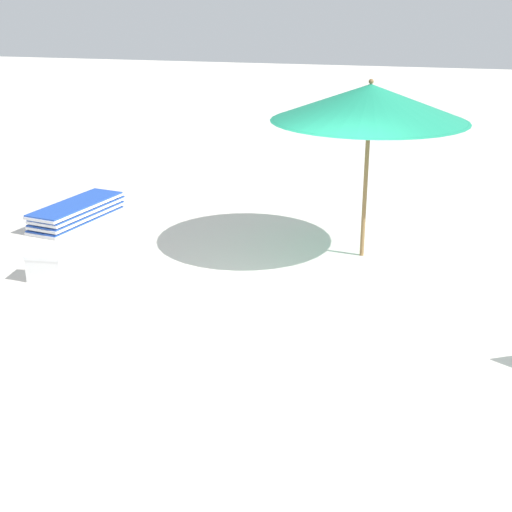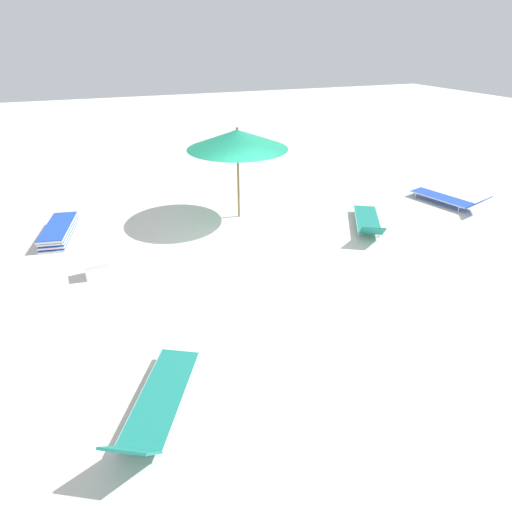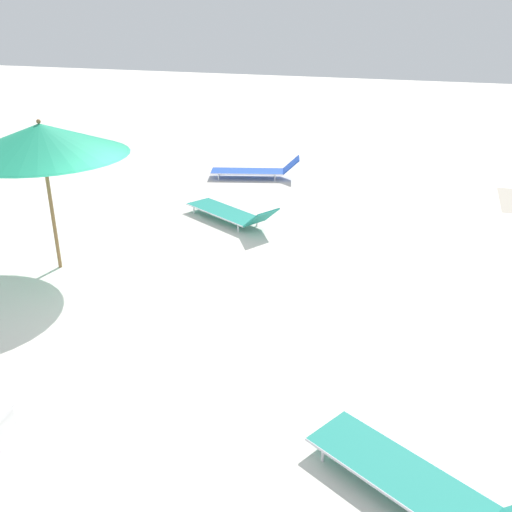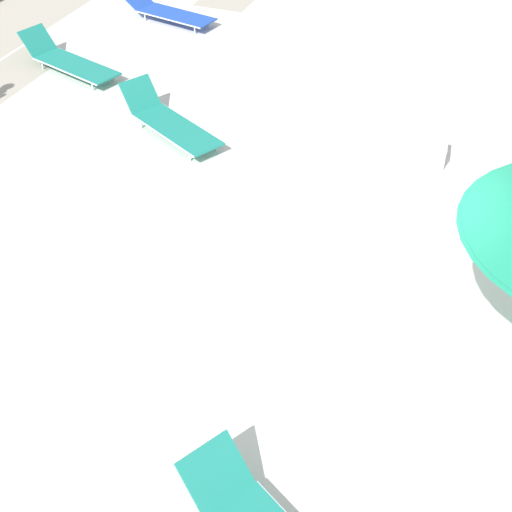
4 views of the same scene
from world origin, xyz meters
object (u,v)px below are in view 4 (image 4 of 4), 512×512
at_px(cooler_box, 434,151).
at_px(sun_lounger_mid_beach_pair_a, 168,12).
at_px(sun_lounger_under_umbrella, 68,61).
at_px(sun_lounger_near_water_left, 169,121).

bearing_deg(cooler_box, sun_lounger_mid_beach_pair_a, 53.48).
height_order(sun_lounger_under_umbrella, sun_lounger_mid_beach_pair_a, sun_lounger_under_umbrella).
distance_m(sun_lounger_near_water_left, cooler_box, 4.22).
bearing_deg(sun_lounger_near_water_left, cooler_box, -52.42).
bearing_deg(cooler_box, sun_lounger_under_umbrella, 77.29).
relative_size(sun_lounger_near_water_left, sun_lounger_mid_beach_pair_a, 0.93).
distance_m(sun_lounger_under_umbrella, sun_lounger_mid_beach_pair_a, 2.97).
xyz_separation_m(sun_lounger_under_umbrella, sun_lounger_near_water_left, (-1.42, -2.79, 0.00)).
bearing_deg(sun_lounger_mid_beach_pair_a, sun_lounger_under_umbrella, -179.91).
xyz_separation_m(sun_lounger_near_water_left, sun_lounger_mid_beach_pair_a, (4.32, 2.17, -0.01)).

